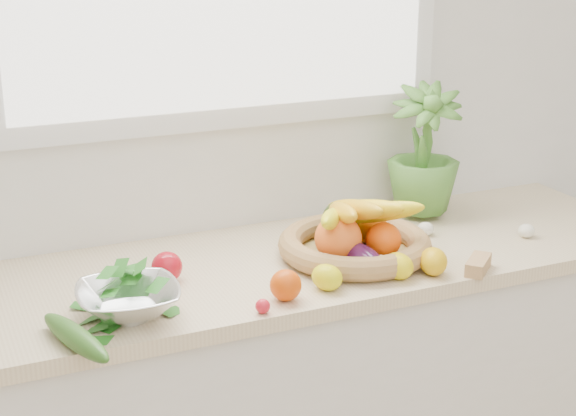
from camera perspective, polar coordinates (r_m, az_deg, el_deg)
name	(u,v)px	position (r m, az deg, el deg)	size (l,w,h in m)	color
back_wall	(224,73)	(2.45, -4.15, 8.68)	(4.50, 0.02, 2.70)	white
countertop	(267,270)	(2.31, -1.34, -4.02)	(2.24, 0.62, 0.04)	beige
orange_loose	(286,285)	(2.07, -0.15, -5.01)	(0.08, 0.08, 0.08)	#D84606
lemon_a	(398,266)	(2.21, 7.14, -3.74)	(0.07, 0.08, 0.07)	yellow
lemon_b	(433,261)	(2.25, 9.38, -3.43)	(0.07, 0.09, 0.07)	#E2A90C
lemon_c	(327,277)	(2.13, 2.54, -4.50)	(0.06, 0.08, 0.06)	yellow
apple	(167,267)	(2.20, -7.84, -3.79)	(0.08, 0.08, 0.08)	#AE0D1A
ginger	(478,265)	(2.30, 12.19, -3.61)	(0.11, 0.05, 0.04)	tan
garlic_a	(526,231)	(2.57, 15.16, -1.43)	(0.05, 0.05, 0.04)	white
garlic_b	(426,229)	(2.52, 8.89, -1.34)	(0.05, 0.05, 0.04)	white
garlic_c	(380,264)	(2.25, 6.00, -3.62)	(0.05, 0.05, 0.05)	silver
eggplant	(363,259)	(2.24, 4.84, -3.32)	(0.07, 0.18, 0.07)	#340F37
cucumber	(75,337)	(1.91, -13.59, -8.12)	(0.05, 0.27, 0.05)	#215318
radish	(263,306)	(2.02, -1.64, -6.36)	(0.03, 0.03, 0.03)	red
potted_herb	(424,149)	(2.63, 8.79, 3.82)	(0.21, 0.21, 0.38)	#4C8731
fruit_basket	(354,237)	(2.33, 4.28, -1.90)	(0.44, 0.44, 0.20)	tan
colander_with_spinach	(128,293)	(2.00, -10.30, -5.45)	(0.25, 0.25, 0.12)	silver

